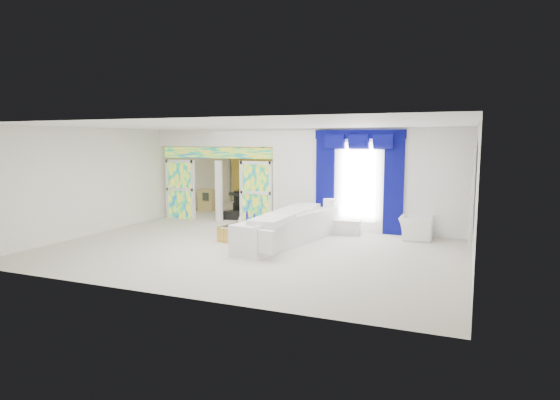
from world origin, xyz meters
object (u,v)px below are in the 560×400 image
at_px(white_sofa, 289,230).
at_px(console_table, 339,227).
at_px(armchair, 416,228).
at_px(coffee_table, 247,230).
at_px(grand_piano, 258,201).

xyz_separation_m(white_sofa, console_table, (0.87, 1.78, -0.16)).
bearing_deg(armchair, console_table, 91.45).
xyz_separation_m(white_sofa, coffee_table, (-1.35, 0.30, -0.17)).
relative_size(coffee_table, console_table, 1.47).
relative_size(console_table, armchair, 1.28).
bearing_deg(armchair, white_sofa, 121.35).
xyz_separation_m(coffee_table, armchair, (4.33, 1.54, 0.11)).
relative_size(coffee_table, armchair, 1.87).
bearing_deg(white_sofa, armchair, 43.43).
height_order(console_table, armchair, armchair).
distance_m(coffee_table, grand_piano, 4.48).
xyz_separation_m(white_sofa, grand_piano, (-2.95, 4.47, 0.08)).
distance_m(armchair, grand_piano, 6.49).
bearing_deg(white_sofa, grand_piano, 135.12).
distance_m(white_sofa, coffee_table, 1.39).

